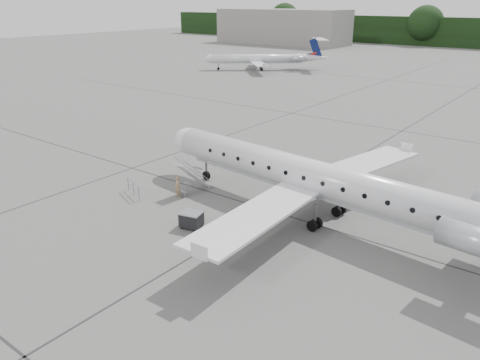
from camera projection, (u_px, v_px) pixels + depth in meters
The scene contains 8 objects.
ground at pixel (278, 281), 22.37m from camera, with size 320.00×320.00×0.00m, color #5F5F5D.
terminal_building at pixel (282, 27), 141.77m from camera, with size 40.00×14.00×10.00m, color slate.
main_regional_jet at pixel (316, 161), 27.66m from camera, with size 28.52×20.53×7.31m, color silver, non-canonical shape.
airstair at pixel (193, 176), 32.40m from camera, with size 0.85×2.45×2.29m, color silver, non-canonical shape.
passenger at pixel (178, 187), 31.59m from camera, with size 0.55×0.36×1.52m, color #997653.
safety_railing at pixel (133, 189), 32.01m from camera, with size 2.20×0.08×1.00m, color gray, non-canonical shape.
baggage_cart at pixel (191, 219), 27.46m from camera, with size 1.20×0.97×1.04m, color black, non-canonical shape.
bg_regional_left at pixel (257, 54), 88.87m from camera, with size 22.25×16.02×5.84m, color silver, non-canonical shape.
Camera 1 is at (10.13, -16.32, 12.58)m, focal length 35.00 mm.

